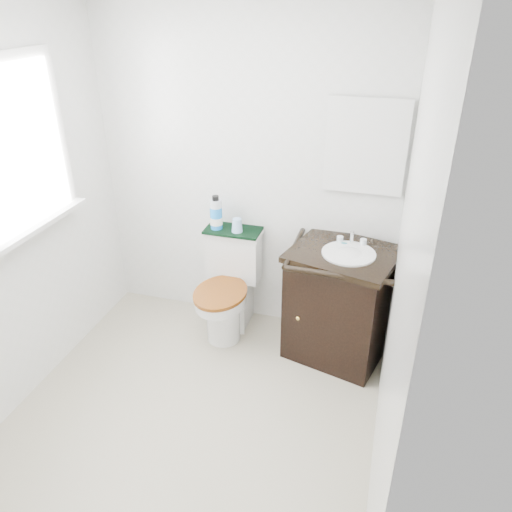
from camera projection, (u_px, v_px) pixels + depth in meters
The scene contains 13 objects.
floor at pixel (191, 418), 3.08m from camera, with size 2.40×2.40×0.00m, color #A9A288.
wall_back at pixel (246, 172), 3.54m from camera, with size 2.40×2.40×0.00m, color silver.
wall_front at pixel (12, 417), 1.50m from camera, with size 2.40×2.40×0.00m, color silver.
wall_right at pixel (401, 275), 2.25m from camera, with size 2.40×2.40×0.00m, color silver.
window at pixel (16, 147), 2.83m from camera, with size 0.02×0.70×0.90m, color white.
mirror at pixel (366, 147), 3.20m from camera, with size 0.50×0.02×0.60m, color silver.
toilet at pixel (229, 290), 3.76m from camera, with size 0.42×0.63×0.77m.
vanity at pixel (340, 301), 3.46m from camera, with size 0.80×0.73×0.92m.
trash_bin at pixel (232, 311), 3.82m from camera, with size 0.26×0.23×0.32m.
towel at pixel (233, 230), 3.66m from camera, with size 0.41×0.22×0.02m, color black.
mouthwash_bottle at pixel (216, 214), 3.61m from camera, with size 0.09×0.09×0.25m.
cup at pixel (237, 225), 3.59m from camera, with size 0.08×0.08×0.10m, color #96C3F7.
soap_bar at pixel (344, 244), 3.36m from camera, with size 0.06×0.04×0.02m, color #1A6E7E.
Camera 1 is at (1.01, -2.05, 2.34)m, focal length 35.00 mm.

